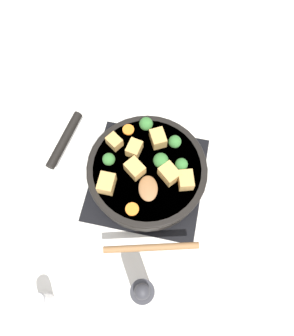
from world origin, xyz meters
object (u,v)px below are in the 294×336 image
skillet_pan (146,171)px  pepper_mill (143,292)px  wooden_spoon (150,220)px  salt_shaker (42,301)px

skillet_pan → pepper_mill: bearing=10.5°
wooden_spoon → pepper_mill: bearing=6.3°
pepper_mill → salt_shaker: size_ratio=2.38×
wooden_spoon → skillet_pan: bearing=-164.5°
skillet_pan → salt_shaker: (0.36, -0.17, -0.02)m
wooden_spoon → salt_shaker: size_ratio=2.51×
pepper_mill → wooden_spoon: bearing=-173.7°
skillet_pan → pepper_mill: (0.30, 0.05, 0.04)m
skillet_pan → wooden_spoon: bearing=15.5°
salt_shaker → pepper_mill: bearing=106.2°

